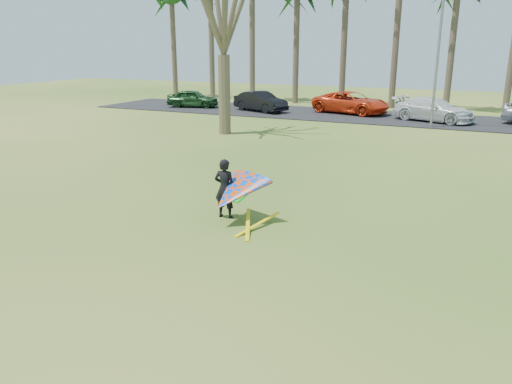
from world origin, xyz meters
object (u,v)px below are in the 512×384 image
at_px(bare_tree_left, 223,0).
at_px(car_1, 260,101).
at_px(streetlight, 441,49).
at_px(car_3, 434,110).
at_px(car_2, 351,103).
at_px(kite_flyer, 234,192).
at_px(car_0, 193,98).

relative_size(bare_tree_left, car_1, 2.24).
relative_size(streetlight, car_3, 1.59).
distance_m(bare_tree_left, streetlight, 12.58).
bearing_deg(streetlight, bare_tree_left, -145.43).
height_order(car_2, kite_flyer, kite_flyer).
bearing_deg(car_1, car_0, 110.58).
distance_m(streetlight, car_2, 8.08).
height_order(car_2, car_3, car_2).
distance_m(streetlight, car_0, 18.63).
relative_size(car_0, kite_flyer, 1.65).
xyz_separation_m(streetlight, car_3, (-0.33, 2.38, -3.67)).
distance_m(car_2, car_3, 5.91).
relative_size(car_1, car_2, 0.80).
bearing_deg(kite_flyer, car_3, 82.88).
relative_size(car_2, car_3, 1.08).
xyz_separation_m(bare_tree_left, kite_flyer, (7.10, -12.48, -6.07)).
bearing_deg(streetlight, car_3, 97.91).
xyz_separation_m(car_2, car_3, (5.70, -1.56, -0.02)).
relative_size(bare_tree_left, car_3, 1.93).
distance_m(car_1, car_3, 11.96).
distance_m(bare_tree_left, kite_flyer, 15.59).
xyz_separation_m(car_2, kite_flyer, (2.97, -23.42, 0.03)).
bearing_deg(car_1, car_3, -68.17).
bearing_deg(car_0, car_1, -105.09).
bearing_deg(car_2, streetlight, -108.17).
distance_m(car_1, car_2, 6.47).
relative_size(car_1, car_3, 0.86).
xyz_separation_m(bare_tree_left, car_2, (4.13, 10.94, -6.10)).
bearing_deg(streetlight, car_1, 169.44).
height_order(streetlight, kite_flyer, streetlight).
bearing_deg(kite_flyer, car_2, 97.24).
bearing_deg(kite_flyer, car_1, 112.97).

